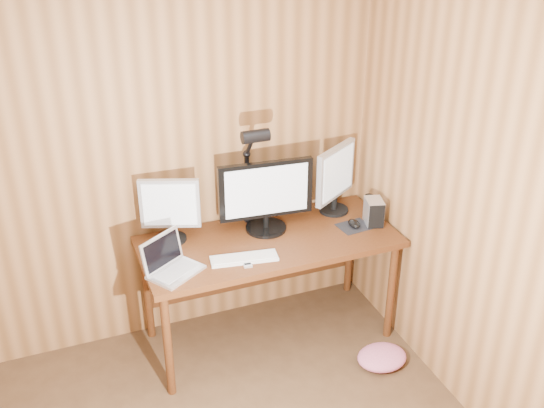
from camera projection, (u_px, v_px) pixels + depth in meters
room_shell at (184, 393)px, 2.08m from camera, size 4.00×4.00×4.00m
desk at (265, 250)px, 4.08m from camera, size 1.60×0.70×0.75m
monitor_center at (266, 195)px, 3.96m from camera, size 0.60×0.26×0.47m
monitor_left at (170, 209)px, 3.85m from camera, size 0.35×0.17×0.41m
monitor_right at (335, 177)px, 4.18m from camera, size 0.37×0.26×0.47m
laptop at (170, 263)px, 3.62m from camera, size 0.37×0.35×0.21m
keyboard at (244, 258)px, 3.74m from camera, size 0.41×0.18×0.02m
mousepad at (354, 226)px, 4.10m from camera, size 0.21×0.18×0.00m
mouse at (354, 223)px, 4.09m from camera, size 0.08×0.11×0.04m
hard_drive at (374, 212)px, 4.11m from camera, size 0.14×0.18×0.17m
phone at (247, 263)px, 3.71m from camera, size 0.06×0.10×0.01m
speaker at (368, 203)px, 4.26m from camera, size 0.05×0.05×0.13m
desk_lamp at (252, 162)px, 3.91m from camera, size 0.17×0.24×0.73m
fabric_pile at (382, 357)px, 4.02m from camera, size 0.35×0.30×0.10m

